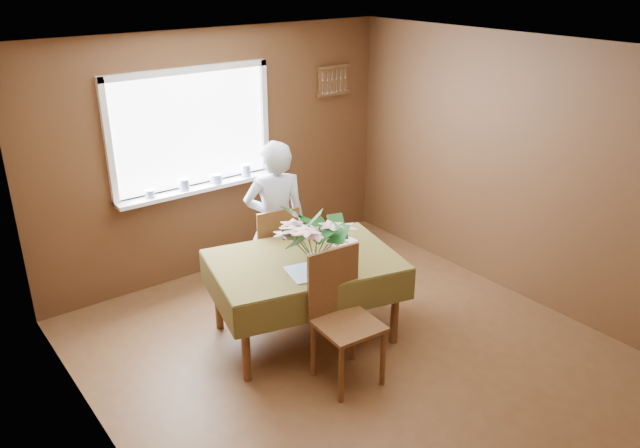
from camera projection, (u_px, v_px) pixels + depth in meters
floor at (360, 360)px, 5.22m from camera, size 4.50×4.50×0.00m
ceiling at (369, 54)px, 4.24m from camera, size 4.50×4.50×0.00m
wall_back at (220, 154)px, 6.38m from camera, size 4.00×0.00×4.00m
wall_left at (103, 303)px, 3.62m from camera, size 0.00×4.50×4.50m
wall_right at (525, 172)px, 5.84m from camera, size 0.00×4.50×4.50m
window_assembly at (195, 150)px, 6.14m from camera, size 1.72×0.20×1.22m
spoon_rack at (333, 80)px, 6.93m from camera, size 0.44×0.05×0.33m
dining_table at (304, 268)px, 5.31m from camera, size 1.77×1.40×0.76m
chair_far at (275, 250)px, 5.96m from camera, size 0.49×0.49×0.97m
chair_near at (342, 312)px, 4.82m from camera, size 0.49×0.49×1.07m
seated_woman at (276, 223)px, 5.86m from camera, size 0.69×0.58×1.60m
flower_bouquet at (314, 234)px, 4.94m from camera, size 0.58×0.58×0.50m
side_plate at (344, 243)px, 5.55m from camera, size 0.28×0.28×0.01m
table_knife at (330, 262)px, 5.19m from camera, size 0.09×0.20×0.00m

